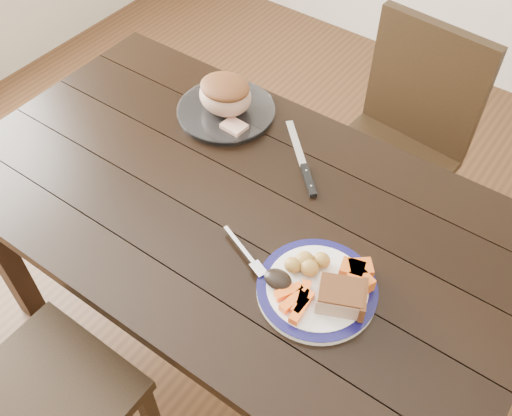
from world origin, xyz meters
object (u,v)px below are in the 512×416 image
Objects in this scene: serving_platter at (226,112)px; roast_joint at (225,96)px; dining_table at (237,224)px; dinner_plate at (317,289)px; chair_far at (399,139)px; carving_knife at (305,170)px; pork_slice at (341,296)px; fork at (247,254)px.

serving_platter is 0.06m from roast_joint.
dinner_plate reaches higher than dining_table.
chair_far is at bearing 77.81° from dining_table.
roast_joint is 0.68× the size of carving_knife.
dining_table is 0.38m from serving_platter.
roast_joint is (-0.64, 0.39, 0.03)m from pork_slice.
pork_slice reaches higher than dining_table.
roast_joint reaches higher than fork.
pork_slice is at bearing 109.91° from chair_far.
serving_platter is (-0.41, -0.47, 0.23)m from chair_far.
chair_far is 3.79× the size of carving_knife.
chair_far is 3.22× the size of dinner_plate.
serving_platter is 2.79× the size of pork_slice.
roast_joint is (-0.58, 0.38, 0.06)m from dinner_plate.
pork_slice is (0.39, -0.12, 0.14)m from dining_table.
dining_table is 0.22m from fork.
roast_joint reaches higher than pork_slice.
roast_joint is at bearing 154.12° from fork.
dinner_plate is 0.97× the size of serving_platter.
carving_knife is (-0.30, 0.32, -0.04)m from pork_slice.
fork reaches higher than dining_table.
pork_slice is (0.64, -0.39, 0.04)m from serving_platter.
fork is at bearing -175.76° from pork_slice.
serving_platter is at bearing 0.00° from roast_joint.
chair_far is 0.91m from fork.
dinner_plate is (0.17, -0.85, 0.23)m from chair_far.
fork is 0.34m from carving_knife.
roast_joint is (-0.41, -0.47, 0.30)m from chair_far.
serving_platter is 0.56m from fork.
carving_knife is (0.34, -0.07, -0.00)m from serving_platter.
chair_far is 5.55× the size of roast_joint.
serving_platter reaches higher than dinner_plate.
fork reaches higher than carving_knife.
chair_far is at bearing 48.64° from serving_platter.
chair_far is 0.90m from dinner_plate.
carving_knife is at bearing 86.99° from chair_far.
dining_table is 0.24m from carving_knife.
serving_platter reaches higher than dining_table.
pork_slice is 0.64× the size of roast_joint.
dinner_plate is 1.18× the size of carving_knife.
serving_platter is 1.21× the size of carving_knife.
dining_table is 5.59× the size of dinner_plate.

